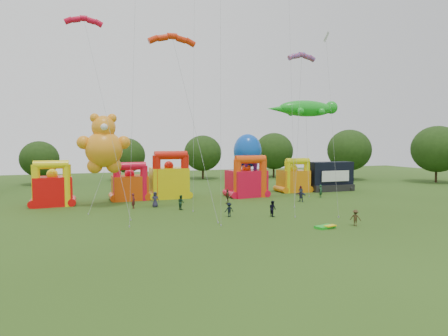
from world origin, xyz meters
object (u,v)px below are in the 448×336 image
object	(u,v)px
bouncy_castle_0	(52,188)
teddy_bear_kite	(102,158)
octopus_kite	(244,166)
spectator_4	(227,196)
spectator_0	(155,199)
bouncy_castle_2	(169,180)
gecko_kite	(307,133)
stage_trailer	(331,177)

from	to	relation	value
bouncy_castle_0	teddy_bear_kite	xyz separation A→B (m)	(6.10, -3.74, 4.04)
octopus_kite	spectator_4	size ratio (longest dim) A/B	4.83
spectator_4	spectator_0	bearing A→B (deg)	-71.28
bouncy_castle_2	teddy_bear_kite	distance (m)	11.86
bouncy_castle_2	spectator_4	size ratio (longest dim) A/B	3.52
bouncy_castle_0	gecko_kite	world-z (taller)	gecko_kite
bouncy_castle_0	spectator_4	world-z (taller)	bouncy_castle_0
gecko_kite	spectator_0	bearing A→B (deg)	-169.62
stage_trailer	octopus_kite	distance (m)	16.63
gecko_kite	spectator_4	distance (m)	18.11
bouncy_castle_0	spectator_4	xyz separation A→B (m)	(22.06, -5.92, -1.29)
bouncy_castle_0	stage_trailer	bearing A→B (deg)	1.71
bouncy_castle_2	teddy_bear_kite	bearing A→B (deg)	-149.17
bouncy_castle_0	teddy_bear_kite	size ratio (longest dim) A/B	0.50
spectator_0	spectator_4	distance (m)	9.67
bouncy_castle_0	spectator_0	distance (m)	13.61
bouncy_castle_0	gecko_kite	xyz separation A→B (m)	(37.15, -0.90, 7.39)
bouncy_castle_2	stage_trailer	bearing A→B (deg)	-1.57
bouncy_castle_0	bouncy_castle_2	xyz separation A→B (m)	(15.78, 2.04, 0.36)
bouncy_castle_0	gecko_kite	bearing A→B (deg)	-1.39
bouncy_castle_2	spectator_4	world-z (taller)	bouncy_castle_2
spectator_4	stage_trailer	bearing A→B (deg)	130.41
stage_trailer	gecko_kite	distance (m)	9.73
spectator_0	octopus_kite	bearing A→B (deg)	16.86
gecko_kite	spectator_0	world-z (taller)	gecko_kite
bouncy_castle_0	bouncy_castle_2	distance (m)	15.92
stage_trailer	spectator_4	bearing A→B (deg)	-161.16
bouncy_castle_0	bouncy_castle_2	world-z (taller)	bouncy_castle_2
bouncy_castle_2	spectator_4	bearing A→B (deg)	-51.73
teddy_bear_kite	octopus_kite	distance (m)	21.05
gecko_kite	spectator_0	xyz separation A→B (m)	(-24.74, -4.53, -8.69)
gecko_kite	octopus_kite	bearing A→B (deg)	175.52
teddy_bear_kite	octopus_kite	bearing A→B (deg)	10.01
bouncy_castle_2	spectator_0	world-z (taller)	bouncy_castle_2
teddy_bear_kite	spectator_0	xyz separation A→B (m)	(6.31, -1.70, -5.34)
bouncy_castle_2	gecko_kite	world-z (taller)	gecko_kite
gecko_kite	spectator_0	size ratio (longest dim) A/B	7.63
stage_trailer	spectator_0	xyz separation A→B (m)	(-30.78, -6.73, -1.39)
octopus_kite	bouncy_castle_0	bearing A→B (deg)	179.81
bouncy_castle_0	teddy_bear_kite	bearing A→B (deg)	-31.48
spectator_4	bouncy_castle_2	bearing A→B (deg)	-120.16
octopus_kite	spectator_0	xyz separation A→B (m)	(-14.36, -5.35, -3.66)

